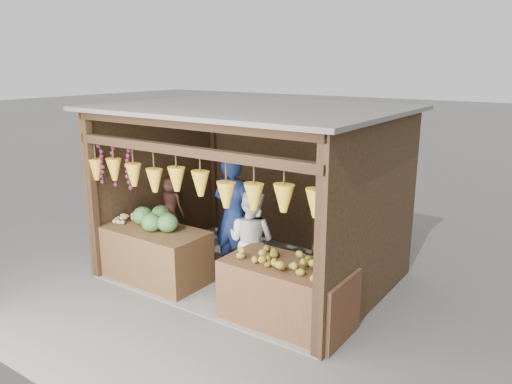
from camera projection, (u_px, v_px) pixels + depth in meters
ground at (252, 274)px, 7.95m from camera, size 80.00×80.00×0.00m
stall_structure at (248, 173)px, 7.51m from camera, size 4.30×3.30×2.66m
back_shelf at (349, 214)px, 8.17m from camera, size 1.25×0.32×1.32m
counter_left at (155, 254)px, 7.68m from camera, size 1.69×0.85×0.82m
counter_right at (287, 294)px, 6.38m from camera, size 1.65×0.85×0.81m
stool at (173, 241)px, 9.01m from camera, size 0.32×0.32×0.30m
man_standing at (234, 215)px, 7.72m from camera, size 0.73×0.50×1.96m
woman_standing at (251, 241)px, 7.24m from camera, size 0.77×0.62×1.53m
vendor_seated at (171, 205)px, 8.84m from camera, size 0.52×0.35×1.03m
melon_pile at (156, 217)px, 7.61m from camera, size 1.00×0.50×0.32m
tanfruit_pile at (124, 218)px, 7.92m from camera, size 0.34×0.40×0.13m
mango_pile at (287, 257)px, 6.21m from camera, size 1.40×0.64×0.22m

